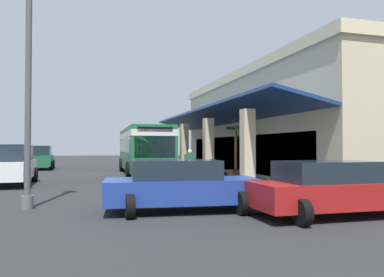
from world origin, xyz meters
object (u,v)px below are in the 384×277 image
(parked_sedan_blue, at_px, (180,185))
(lot_light_pole, at_px, (29,63))
(parked_sedan_red, at_px, (332,188))
(pedestrian, at_px, (190,164))
(potted_palm, at_px, (236,164))
(parked_suv_green, at_px, (40,157))
(transit_bus, at_px, (143,147))
(parked_suv_white, at_px, (9,164))

(parked_sedan_blue, relative_size, lot_light_pole, 0.56)
(parked_sedan_red, bearing_deg, parked_sedan_blue, -117.75)
(pedestrian, distance_m, potted_palm, 3.59)
(parked_suv_green, bearing_deg, potted_palm, 41.20)
(parked_sedan_blue, xyz_separation_m, potted_palm, (-9.57, 5.74, 0.11))
(parked_suv_green, distance_m, potted_palm, 18.10)
(parked_suv_green, relative_size, potted_palm, 1.55)
(transit_bus, relative_size, parked_sedan_red, 2.55)
(parked_sedan_red, relative_size, lot_light_pole, 0.54)
(parked_suv_green, height_order, pedestrian, parked_suv_green)
(parked_sedan_red, bearing_deg, potted_palm, 169.69)
(parked_sedan_blue, height_order, lot_light_pole, lot_light_pole)
(parked_suv_white, distance_m, pedestrian, 8.81)
(parked_sedan_blue, xyz_separation_m, parked_sedan_red, (1.92, 3.65, 0.00))
(transit_bus, relative_size, parked_suv_white, 2.35)
(pedestrian, bearing_deg, lot_light_pole, -47.08)
(parked_suv_white, xyz_separation_m, pedestrian, (1.57, 8.67, -0.04))
(parked_sedan_red, height_order, pedestrian, pedestrian)
(parked_sedan_blue, height_order, parked_suv_white, parked_suv_white)
(potted_palm, height_order, lot_light_pole, lot_light_pole)
(parked_sedan_blue, bearing_deg, parked_suv_green, -165.07)
(parked_suv_green, height_order, parked_suv_white, same)
(parked_sedan_blue, relative_size, parked_suv_green, 0.94)
(parked_suv_green, bearing_deg, lot_light_pole, 5.05)
(parked_suv_green, height_order, parked_sedan_red, parked_suv_green)
(parked_sedan_red, bearing_deg, parked_suv_white, -139.47)
(transit_bus, bearing_deg, parked_sedan_red, 7.85)
(parked_suv_green, height_order, potted_palm, potted_palm)
(parked_suv_white, distance_m, parked_sedan_red, 15.07)
(parked_sedan_blue, bearing_deg, parked_sedan_red, 62.25)
(potted_palm, bearing_deg, parked_sedan_red, -10.31)
(transit_bus, bearing_deg, potted_palm, 37.78)
(parked_sedan_red, distance_m, potted_palm, 11.68)
(parked_sedan_blue, bearing_deg, transit_bus, 175.25)
(potted_palm, xyz_separation_m, lot_light_pole, (7.94, -10.02, 3.48))
(transit_bus, relative_size, parked_suv_green, 2.33)
(parked_sedan_blue, bearing_deg, pedestrian, 162.36)
(parked_suv_white, height_order, parked_sedan_red, parked_suv_white)
(parked_suv_green, height_order, lot_light_pole, lot_light_pole)
(parked_suv_green, relative_size, parked_suv_white, 1.01)
(lot_light_pole, bearing_deg, parked_suv_white, -166.78)
(parked_sedan_blue, height_order, parked_sedan_red, same)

